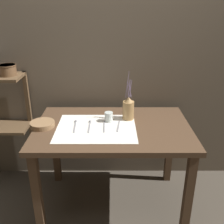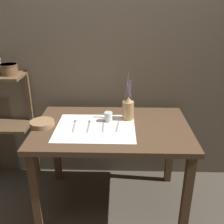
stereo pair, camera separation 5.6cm
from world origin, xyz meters
name	(u,v)px [view 2 (the right image)]	position (x,y,z in m)	size (l,w,h in m)	color
ground_plane	(112,202)	(0.00, 0.00, 0.00)	(12.00, 12.00, 0.00)	#473F35
stone_wall_back	(113,58)	(0.00, 0.51, 1.20)	(7.00, 0.06, 2.40)	brown
wooden_table	(112,137)	(0.00, 0.00, 0.66)	(1.22, 0.79, 0.76)	#4C3523
wooden_shelf_unit	(2,109)	(-1.02, 0.35, 0.75)	(0.49, 0.28, 1.09)	brown
linen_cloth	(95,128)	(-0.13, -0.04, 0.76)	(0.61, 0.50, 0.00)	white
pitcher_with_flowers	(128,109)	(0.13, 0.13, 0.85)	(0.09, 0.09, 0.40)	#A87F4C
wooden_bowl	(42,123)	(-0.55, -0.01, 0.78)	(0.19, 0.19, 0.04)	#8E6B47
glass_tumbler_near	(108,117)	(-0.03, 0.09, 0.81)	(0.07, 0.07, 0.08)	silver
spoon_inner	(75,123)	(-0.30, 0.03, 0.77)	(0.03, 0.20, 0.02)	#939399
spoon_outer	(89,123)	(-0.18, 0.03, 0.77)	(0.02, 0.20, 0.02)	#939399
fork_inner	(103,126)	(-0.07, -0.02, 0.77)	(0.01, 0.19, 0.00)	#939399
fork_outer	(118,126)	(0.05, -0.01, 0.77)	(0.03, 0.19, 0.00)	#939399
metal_pot_small	(9,69)	(-0.89, 0.32, 1.14)	(0.15, 0.15, 0.09)	brown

